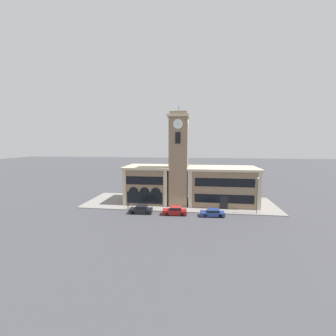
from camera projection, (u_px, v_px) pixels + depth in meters
name	position (u px, v px, depth m)	size (l,w,h in m)	color
ground_plane	(176.00, 212.00, 41.71)	(300.00, 300.00, 0.00)	#424247
sidewalk_kerb	(179.00, 203.00, 48.17)	(39.59, 13.12, 0.15)	gray
clock_tower	(179.00, 159.00, 45.28)	(4.34, 4.34, 20.08)	#897056
town_hall_left_wing	(149.00, 184.00, 49.01)	(9.80, 8.92, 7.86)	#897056
town_hall_right_wing	(222.00, 186.00, 46.97)	(14.38, 8.92, 7.79)	#897056
parked_car_near	(141.00, 209.00, 41.02)	(4.27, 2.11, 1.43)	black
parked_car_mid	(175.00, 211.00, 40.20)	(4.39, 2.12, 1.49)	maroon
parked_car_far	(213.00, 213.00, 39.34)	(4.28, 2.10, 1.28)	navy
street_lamp	(258.00, 190.00, 40.03)	(0.36, 0.36, 6.62)	#4C4C51
bollard	(128.00, 206.00, 43.23)	(0.18, 0.18, 1.06)	black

